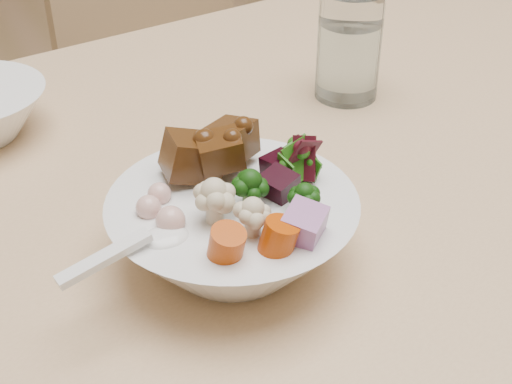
# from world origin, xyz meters

# --- Properties ---
(dining_table) EXTENTS (1.54, 1.01, 0.67)m
(dining_table) POSITION_xyz_m (-0.13, -0.04, 0.60)
(dining_table) COLOR #D6AC7E
(dining_table) RESTS_ON ground
(chair_far) EXTENTS (0.45, 0.45, 0.83)m
(chair_far) POSITION_xyz_m (-0.13, 0.60, 0.47)
(chair_far) COLOR tan
(chair_far) RESTS_ON ground
(food_bowl) EXTENTS (0.20, 0.20, 0.11)m
(food_bowl) POSITION_xyz_m (-0.36, -0.16, 0.71)
(food_bowl) COLOR white
(food_bowl) RESTS_ON dining_table
(soup_spoon) EXTENTS (0.10, 0.04, 0.02)m
(soup_spoon) POSITION_xyz_m (-0.44, -0.18, 0.73)
(soup_spoon) COLOR white
(soup_spoon) RESTS_ON food_bowl
(water_glass) EXTENTS (0.07, 0.07, 0.12)m
(water_glass) POSITION_xyz_m (-0.12, 0.05, 0.73)
(water_glass) COLOR silver
(water_glass) RESTS_ON dining_table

